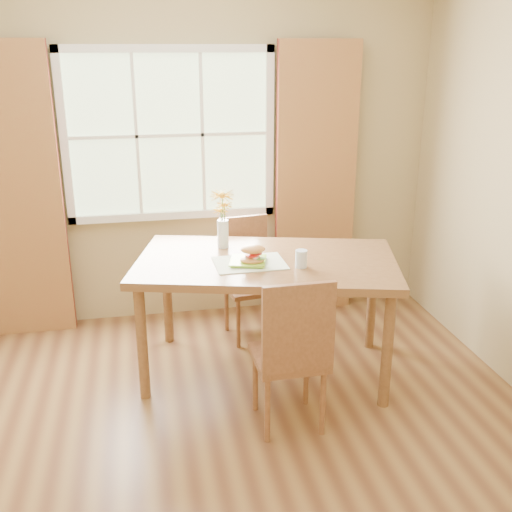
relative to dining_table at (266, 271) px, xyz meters
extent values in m
cube|color=brown|center=(-0.54, -0.81, -0.75)|extent=(4.20, 3.80, 0.02)
cube|color=tan|center=(-0.54, 1.10, 0.61)|extent=(4.20, 0.02, 2.70)
cube|color=tan|center=(-0.54, -2.72, 0.61)|extent=(4.20, 0.02, 2.70)
cube|color=beige|center=(-0.54, 1.07, 0.76)|extent=(1.50, 0.02, 1.20)
cube|color=white|center=(-0.54, 1.04, 1.39)|extent=(1.62, 0.04, 0.06)
cube|color=white|center=(-0.54, 1.04, 0.13)|extent=(1.62, 0.04, 0.06)
cube|color=white|center=(-1.32, 1.04, 0.76)|extent=(0.06, 0.04, 1.32)
cube|color=white|center=(0.24, 1.04, 0.76)|extent=(0.06, 0.04, 1.32)
cube|color=white|center=(-0.54, 1.04, 0.76)|extent=(1.50, 0.03, 0.02)
cube|color=#5F1F16|center=(-1.69, 0.97, 0.36)|extent=(0.65, 0.08, 2.20)
cube|color=#5F1F16|center=(0.61, 0.97, 0.36)|extent=(0.65, 0.08, 2.20)
cube|color=brown|center=(0.00, 0.00, 0.06)|extent=(1.88, 1.35, 0.05)
cylinder|color=brown|center=(-0.84, -0.18, -0.35)|extent=(0.07, 0.07, 0.77)
cylinder|color=brown|center=(0.64, -0.57, -0.35)|extent=(0.07, 0.07, 0.77)
cylinder|color=brown|center=(-0.64, 0.57, -0.35)|extent=(0.07, 0.07, 0.77)
cylinder|color=brown|center=(0.84, 0.18, -0.35)|extent=(0.07, 0.07, 0.77)
cube|color=brown|center=(0.00, -0.62, -0.31)|extent=(0.41, 0.41, 0.04)
cube|color=brown|center=(0.00, -0.80, -0.03)|extent=(0.40, 0.04, 0.52)
cylinder|color=brown|center=(-0.16, -0.79, -0.53)|extent=(0.03, 0.03, 0.41)
cylinder|color=brown|center=(0.17, -0.78, -0.53)|extent=(0.03, 0.03, 0.41)
cylinder|color=brown|center=(-0.17, -0.46, -0.53)|extent=(0.03, 0.03, 0.41)
cylinder|color=brown|center=(0.16, -0.45, -0.53)|extent=(0.03, 0.03, 0.41)
cube|color=brown|center=(0.00, 0.54, -0.33)|extent=(0.43, 0.43, 0.04)
cube|color=brown|center=(-0.02, 0.71, -0.07)|extent=(0.38, 0.08, 0.49)
cylinder|color=brown|center=(-0.13, 0.36, -0.54)|extent=(0.03, 0.03, 0.39)
cylinder|color=brown|center=(0.17, 0.41, -0.54)|extent=(0.03, 0.03, 0.39)
cylinder|color=brown|center=(-0.17, 0.67, -0.54)|extent=(0.03, 0.03, 0.39)
cylinder|color=brown|center=(0.13, 0.71, -0.54)|extent=(0.03, 0.03, 0.39)
cube|color=#B9BFA2|center=(-0.12, -0.06, 0.09)|extent=(0.46, 0.34, 0.01)
cube|color=#8EC932|center=(-0.13, -0.06, 0.10)|extent=(0.28, 0.28, 0.01)
ellipsoid|color=#EBAB50|center=(-0.11, -0.10, 0.12)|extent=(0.17, 0.12, 0.04)
ellipsoid|color=#4C8C2D|center=(-0.07, -0.12, 0.14)|extent=(0.09, 0.06, 0.01)
cylinder|color=red|center=(-0.12, -0.10, 0.16)|extent=(0.08, 0.08, 0.01)
cylinder|color=red|center=(-0.09, -0.10, 0.16)|extent=(0.08, 0.08, 0.01)
ellipsoid|color=#EBAB50|center=(-0.11, -0.10, 0.20)|extent=(0.17, 0.12, 0.06)
cylinder|color=silver|center=(0.18, -0.19, 0.14)|extent=(0.08, 0.08, 0.11)
cylinder|color=silver|center=(0.18, -0.19, 0.13)|extent=(0.07, 0.07, 0.09)
cylinder|color=silver|center=(-0.24, 0.30, 0.18)|extent=(0.08, 0.08, 0.20)
cylinder|color=silver|center=(-0.24, 0.30, 0.13)|extent=(0.07, 0.07, 0.10)
cylinder|color=#3D7028|center=(-0.24, 0.30, 0.27)|extent=(0.01, 0.01, 0.37)
cylinder|color=#3D7028|center=(-0.23, 0.29, 0.24)|extent=(0.01, 0.01, 0.30)
cylinder|color=#3D7028|center=(-0.25, 0.31, 0.22)|extent=(0.01, 0.01, 0.26)
camera|label=1|loc=(-0.79, -3.61, 1.41)|focal=42.00mm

